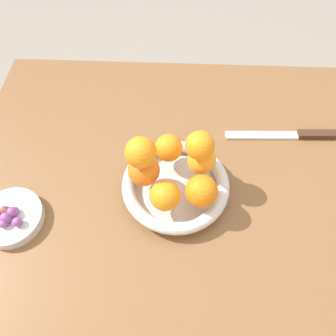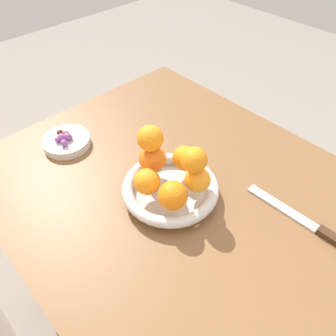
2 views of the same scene
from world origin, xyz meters
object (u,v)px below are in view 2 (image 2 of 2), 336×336
(fruit_bowl, at_px, (170,189))
(orange_2, at_px, (147,182))
(orange_1, at_px, (152,159))
(candy_ball_3, at_px, (62,137))
(knife, at_px, (310,225))
(candy_ball_0, at_px, (70,137))
(candy_ball_2, at_px, (60,133))
(dining_table, at_px, (202,230))
(orange_4, at_px, (198,179))
(candy_ball_5, at_px, (66,135))
(orange_3, at_px, (173,196))
(candy_ball_1, at_px, (67,137))
(orange_6, at_px, (194,160))
(orange_0, at_px, (185,158))
(candy_ball_7, at_px, (58,140))
(candy_ball_4, at_px, (66,134))
(candy_ball_6, at_px, (64,143))
(orange_5, at_px, (150,138))
(candy_dish, at_px, (67,142))

(fruit_bowl, relative_size, orange_2, 3.80)
(orange_1, relative_size, candy_ball_3, 2.88)
(knife, bearing_deg, candy_ball_3, 23.10)
(candy_ball_0, bearing_deg, candy_ball_2, 16.63)
(orange_1, xyz_separation_m, knife, (-0.33, -0.16, -0.07))
(dining_table, xyz_separation_m, orange_4, (0.03, -0.00, 0.16))
(dining_table, height_order, candy_ball_5, candy_ball_5)
(fruit_bowl, xyz_separation_m, orange_4, (-0.05, -0.03, 0.05))
(candy_ball_0, distance_m, knife, 0.62)
(dining_table, distance_m, orange_3, 0.18)
(candy_ball_1, distance_m, candy_ball_3, 0.01)
(orange_4, relative_size, candy_ball_0, 4.03)
(orange_1, distance_m, orange_4, 0.12)
(orange_6, xyz_separation_m, knife, (-0.23, -0.13, -0.12))
(candy_ball_0, relative_size, candy_ball_3, 0.65)
(orange_0, distance_m, candy_ball_1, 0.33)
(orange_3, xyz_separation_m, candy_ball_7, (0.37, 0.06, -0.04))
(fruit_bowl, height_order, candy_ball_1, candy_ball_1)
(orange_1, xyz_separation_m, candy_ball_0, (0.25, 0.08, -0.04))
(orange_6, bearing_deg, candy_ball_3, 18.00)
(orange_1, distance_m, candy_ball_3, 0.28)
(candy_ball_7, bearing_deg, orange_2, -170.29)
(orange_2, height_order, candy_ball_2, orange_2)
(orange_0, height_order, candy_ball_1, orange_0)
(orange_0, height_order, candy_ball_0, orange_0)
(candy_ball_0, height_order, candy_ball_4, candy_ball_4)
(dining_table, xyz_separation_m, candy_ball_2, (0.43, 0.12, 0.12))
(candy_ball_6, bearing_deg, orange_1, -156.66)
(fruit_bowl, xyz_separation_m, orange_6, (-0.04, -0.03, 0.10))
(orange_2, height_order, candy_ball_4, orange_2)
(candy_ball_4, relative_size, candy_ball_7, 1.06)
(orange_1, relative_size, orange_3, 1.02)
(candy_ball_1, bearing_deg, orange_5, -162.24)
(candy_ball_6, bearing_deg, candy_ball_0, -63.26)
(orange_1, relative_size, candy_ball_1, 3.02)
(candy_ball_6, bearing_deg, knife, -155.46)
(candy_ball_0, relative_size, candy_ball_1, 0.68)
(orange_1, bearing_deg, orange_3, 159.68)
(orange_1, height_order, candy_ball_5, orange_1)
(dining_table, distance_m, knife, 0.25)
(orange_4, height_order, candy_ball_6, orange_4)
(orange_5, relative_size, candy_ball_1, 2.79)
(orange_2, relative_size, knife, 0.22)
(dining_table, height_order, orange_3, orange_3)
(fruit_bowl, bearing_deg, orange_1, -2.52)
(orange_3, bearing_deg, orange_2, 10.34)
(fruit_bowl, xyz_separation_m, candy_ball_2, (0.35, 0.08, 0.01))
(orange_4, xyz_separation_m, orange_6, (0.01, 0.01, 0.06))
(orange_2, xyz_separation_m, orange_4, (-0.07, -0.08, -0.00))
(candy_dish, height_order, candy_ball_6, candy_ball_6)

